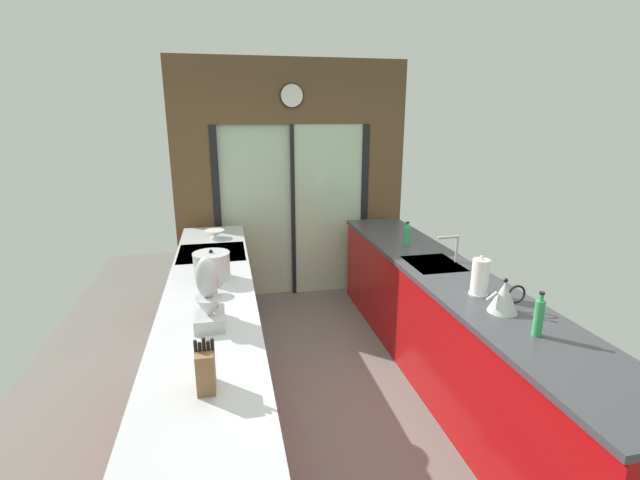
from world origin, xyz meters
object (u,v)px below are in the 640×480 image
Objects in this scene: oven_range at (215,300)px; mixing_bowl_far at (214,234)px; mixing_bowl_near at (212,289)px; knife_block at (206,369)px; soap_bottle_near at (539,317)px; soap_bottle_far at (407,235)px; stand_mixer at (209,299)px; stock_pot at (212,266)px; kettle at (504,297)px; paper_towel_roll at (480,277)px.

oven_range is 4.64× the size of mixing_bowl_far.
knife_block is (0.00, -1.11, 0.06)m from mixing_bowl_near.
mixing_bowl_near is at bearing 151.20° from soap_bottle_near.
knife_block is at bearing -89.50° from oven_range.
mixing_bowl_far reaches higher than oven_range.
knife_block is at bearing -131.99° from soap_bottle_far.
mixing_bowl_far is at bearing 90.00° from stand_mixer.
soap_bottle_near reaches higher than mixing_bowl_far.
stand_mixer reaches higher than soap_bottle_near.
knife_block reaches higher than oven_range.
stock_pot is (0.00, 0.31, 0.06)m from mixing_bowl_near.
kettle is at bearing -28.59° from stock_pot.
mixing_bowl_near is 0.71× the size of soap_bottle_far.
mixing_bowl_near is 1.90m from kettle.
mixing_bowl_far is at bearing 90.00° from stock_pot.
mixing_bowl_near is at bearing 167.85° from paper_towel_roll.
stock_pot is 1.00× the size of kettle.
knife_block is at bearing -175.80° from soap_bottle_near.
soap_bottle_near is at bearing -35.96° from stock_pot.
paper_towel_roll is at bearing -21.35° from stock_pot.
soap_bottle_near is at bearing -90.00° from paper_towel_roll.
soap_bottle_far is at bearing -19.36° from mixing_bowl_far.
soap_bottle_far reaches higher than mixing_bowl_far.
stand_mixer is at bearing 173.81° from kettle.
oven_range is 2.73m from soap_bottle_near.
knife_block is 0.60× the size of stand_mixer.
kettle is (1.78, -2.15, 0.06)m from mixing_bowl_far.
soap_bottle_near is at bearing -28.80° from mixing_bowl_near.
stock_pot is 1.24× the size of soap_bottle_far.
stock_pot is (-0.00, -1.18, 0.06)m from mixing_bowl_far.
kettle is (1.78, -0.66, 0.06)m from mixing_bowl_near.
paper_towel_roll is (1.78, 0.08, -0.04)m from stand_mixer.
kettle is at bearing -6.19° from stand_mixer.
stock_pot is at bearing -88.46° from oven_range.
mixing_bowl_far is 0.91× the size of soap_bottle_far.
stock_pot is at bearing -90.00° from mixing_bowl_far.
paper_towel_roll is at bearing 90.45° from kettle.
stand_mixer is at bearing 90.00° from knife_block.
mixing_bowl_far is 2.59m from paper_towel_roll.
mixing_bowl_near is at bearing 90.00° from stand_mixer.
kettle is 0.28m from paper_towel_roll.
stand_mixer is at bearing -143.16° from soap_bottle_far.
oven_range is 0.71m from mixing_bowl_far.
kettle reaches higher than soap_bottle_far.
paper_towel_roll is at bearing 90.00° from soap_bottle_near.
oven_range is 3.26× the size of paper_towel_roll.
mixing_bowl_far is 0.73× the size of kettle.
soap_bottle_near reaches higher than stock_pot.
mixing_bowl_far is at bearing 87.87° from oven_range.
paper_towel_roll is (1.78, -0.70, 0.02)m from stock_pot.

